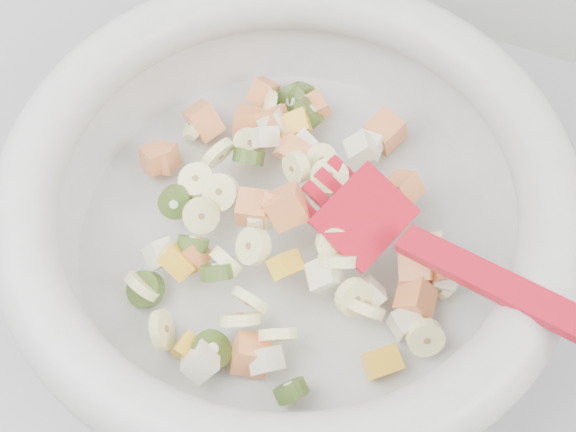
% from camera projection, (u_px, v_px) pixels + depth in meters
% --- Properties ---
extents(counter, '(2.00, 0.60, 0.90)m').
position_uv_depth(counter, '(205.00, 397.00, 1.01)').
color(counter, gray).
rests_on(counter, ground).
extents(mixing_bowl, '(0.46, 0.39, 0.14)m').
position_uv_depth(mixing_bowl, '(289.00, 207.00, 0.55)').
color(mixing_bowl, '#B8B8B6').
rests_on(mixing_bowl, counter).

